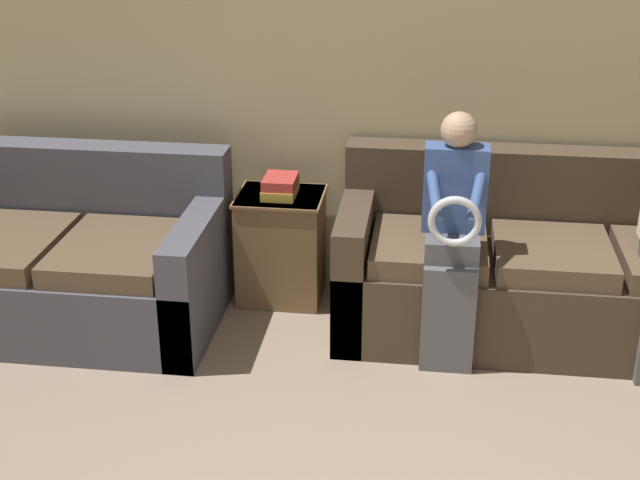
{
  "coord_description": "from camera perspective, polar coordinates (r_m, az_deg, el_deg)",
  "views": [
    {
      "loc": [
        0.2,
        -2.03,
        2.35
      ],
      "look_at": [
        -0.28,
        1.62,
        0.74
      ],
      "focal_mm": 50.0,
      "sensor_mm": 36.0,
      "label": 1
    }
  ],
  "objects": [
    {
      "name": "wall_back",
      "position": [
        4.89,
        5.06,
        10.79
      ],
      "size": [
        6.99,
        0.06,
        2.55
      ],
      "color": "#C6B789",
      "rests_on": "ground_plane"
    },
    {
      "name": "couch_main",
      "position": [
        4.81,
        14.28,
        -2.02
      ],
      "size": [
        2.17,
        0.86,
        0.91
      ],
      "color": "#473828",
      "rests_on": "ground_plane"
    },
    {
      "name": "couch_side",
      "position": [
        4.98,
        -15.52,
        -1.51
      ],
      "size": [
        1.59,
        0.97,
        0.88
      ],
      "color": "#4C4C56",
      "rests_on": "ground_plane"
    },
    {
      "name": "child_left_seated",
      "position": [
        4.31,
        8.5,
        0.56
      ],
      "size": [
        0.31,
        0.38,
        1.25
      ],
      "color": "#56565B",
      "rests_on": "ground_plane"
    },
    {
      "name": "side_shelf",
      "position": [
        5.01,
        -2.5,
        -0.34
      ],
      "size": [
        0.48,
        0.42,
        0.62
      ],
      "color": "brown",
      "rests_on": "ground_plane"
    },
    {
      "name": "book_stack",
      "position": [
        4.87,
        -2.56,
        3.46
      ],
      "size": [
        0.18,
        0.24,
        0.11
      ],
      "color": "gold",
      "rests_on": "side_shelf"
    }
  ]
}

